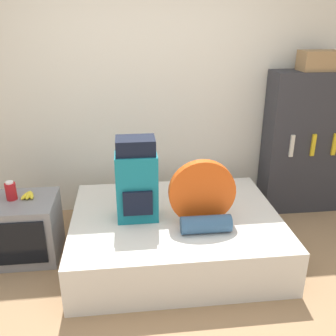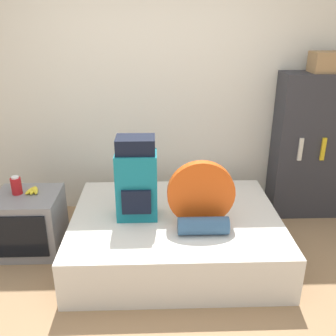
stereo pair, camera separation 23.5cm
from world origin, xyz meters
name	(u,v)px [view 1 (the left image)]	position (x,y,z in m)	size (l,w,h in m)	color
ground_plane	(162,311)	(0.00, 0.00, 0.00)	(16.00, 16.00, 0.00)	#997551
wall_back	(145,94)	(0.00, 1.72, 1.30)	(8.00, 0.05, 2.60)	silver
bed	(175,234)	(0.20, 0.73, 0.21)	(1.84, 1.43, 0.41)	silver
backpack	(137,181)	(-0.14, 0.71, 0.77)	(0.35, 0.28, 0.73)	#14707F
tent_bag	(202,192)	(0.40, 0.58, 0.70)	(0.56, 0.08, 0.56)	#D14C14
sleeping_roll	(206,224)	(0.41, 0.41, 0.49)	(0.41, 0.15, 0.15)	#33567A
television	(26,228)	(-1.15, 0.86, 0.28)	(0.57, 0.55, 0.56)	gray
canister	(11,191)	(-1.24, 0.91, 0.64)	(0.09, 0.09, 0.17)	#B2191E
banana_bunch	(29,195)	(-1.10, 0.93, 0.58)	(0.13, 0.17, 0.04)	yellow
bookshelf	(305,143)	(1.72, 1.49, 0.77)	(0.87, 0.36, 1.55)	#2D2D33
cardboard_box	(319,61)	(1.74, 1.48, 1.64)	(0.38, 0.24, 0.20)	#99754C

